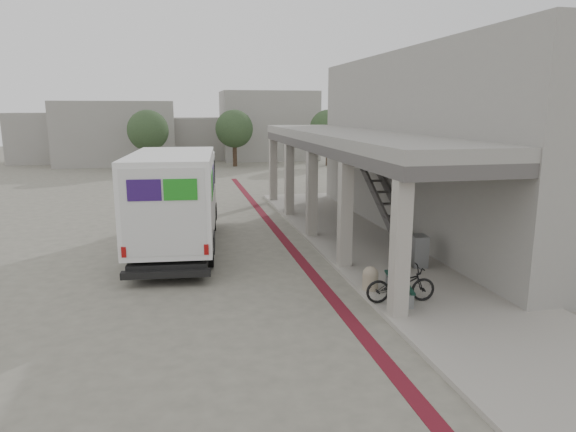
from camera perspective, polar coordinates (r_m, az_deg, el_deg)
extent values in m
plane|color=#676358|center=(15.16, -0.79, -6.94)|extent=(120.00, 120.00, 0.00)
cube|color=maroon|center=(17.23, 1.17, -4.60)|extent=(0.35, 40.00, 0.01)
cube|color=gray|center=(16.37, 13.14, -5.61)|extent=(4.40, 28.00, 0.12)
cube|color=gray|center=(21.22, 16.67, 7.63)|extent=(4.30, 17.00, 7.00)
cube|color=#4E4B49|center=(19.70, 6.96, 7.74)|extent=(3.40, 16.90, 0.35)
cube|color=gray|center=(19.68, 6.99, 8.76)|extent=(3.40, 16.90, 0.35)
cube|color=gray|center=(48.40, -18.50, 8.74)|extent=(10.00, 6.00, 5.50)
cube|color=gray|center=(52.19, -10.24, 8.51)|extent=(8.00, 6.00, 4.00)
cube|color=gray|center=(50.87, -2.19, 10.02)|extent=(9.00, 6.00, 6.50)
cube|color=gray|center=(52.35, -24.71, 7.91)|extent=(7.00, 5.00, 4.50)
cylinder|color=#38281C|center=(42.29, -15.15, 6.46)|extent=(0.36, 0.36, 2.40)
sphere|color=#263820|center=(42.17, -15.30, 9.16)|extent=(3.20, 3.20, 3.20)
cylinder|color=#38281C|center=(44.49, -5.93, 7.05)|extent=(0.36, 0.36, 2.40)
sphere|color=#263820|center=(44.37, -5.99, 9.63)|extent=(3.20, 3.20, 3.20)
cylinder|color=#38281C|center=(45.09, 4.45, 7.15)|extent=(0.36, 0.36, 2.40)
sphere|color=#263820|center=(44.97, 4.49, 9.69)|extent=(3.20, 3.20, 3.20)
cube|color=black|center=(18.43, -12.12, -2.41)|extent=(2.90, 7.66, 0.32)
cube|color=white|center=(17.15, -12.63, 2.18)|extent=(3.05, 5.77, 2.78)
cube|color=white|center=(20.81, -11.67, 3.44)|extent=(2.74, 2.25, 2.46)
cube|color=white|center=(22.06, -11.35, 1.53)|extent=(2.40, 0.85, 0.86)
cube|color=black|center=(21.58, -11.56, 5.32)|extent=(2.39, 0.73, 1.12)
cube|color=black|center=(14.76, -13.38, -6.27)|extent=(2.47, 0.49, 0.19)
cube|color=#2D135A|center=(17.99, -16.58, 3.96)|extent=(0.15, 1.49, 0.80)
cube|color=#1E8A1E|center=(16.42, -17.47, 3.20)|extent=(0.15, 1.49, 0.80)
cube|color=#2D135A|center=(14.36, -15.70, 2.77)|extent=(0.91, 0.11, 0.59)
cube|color=#1E8A1E|center=(14.24, -11.87, 2.89)|extent=(0.91, 0.11, 0.59)
cylinder|color=black|center=(21.24, -14.52, -0.49)|extent=(0.38, 0.99, 0.96)
cylinder|color=black|center=(21.06, -8.45, -0.34)|extent=(0.38, 0.99, 0.96)
cylinder|color=black|center=(16.51, -16.65, -4.12)|extent=(0.38, 0.99, 0.96)
cylinder|color=black|center=(16.28, -8.82, -3.98)|extent=(0.38, 0.99, 0.96)
cube|color=gray|center=(12.91, 12.93, -9.19)|extent=(0.40, 0.16, 0.39)
cube|color=gray|center=(14.34, 11.54, -6.98)|extent=(0.40, 0.16, 0.39)
cube|color=#0F2F24|center=(13.52, 11.63, -7.18)|extent=(0.50, 1.85, 0.05)
cube|color=#0F2F24|center=(13.55, 12.24, -7.16)|extent=(0.50, 1.85, 0.05)
cube|color=#0F2F24|center=(13.58, 12.84, -7.14)|extent=(0.50, 1.85, 0.05)
cylinder|color=gray|center=(14.05, 9.12, -7.22)|extent=(0.42, 0.42, 0.42)
sphere|color=gray|center=(13.98, 9.15, -6.39)|extent=(0.42, 0.42, 0.42)
cylinder|color=gray|center=(15.95, 12.38, -5.05)|extent=(0.40, 0.40, 0.40)
sphere|color=gray|center=(15.89, 12.42, -4.35)|extent=(0.40, 0.40, 0.40)
cube|color=slate|center=(16.27, 14.31, -3.76)|extent=(0.50, 0.63, 0.98)
imported|color=black|center=(13.22, 12.41, -7.42)|extent=(1.81, 0.75, 0.93)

